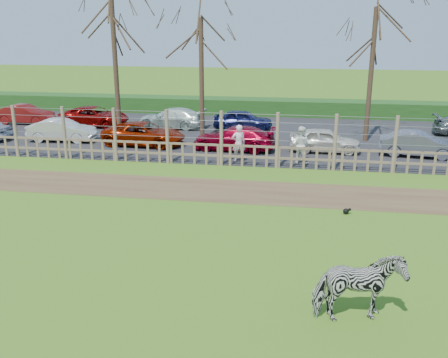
# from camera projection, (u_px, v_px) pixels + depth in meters

# --- Properties ---
(ground) EXTENTS (120.00, 120.00, 0.00)m
(ground) POSITION_uv_depth(u_px,v_px,m) (179.00, 236.00, 15.17)
(ground) COLOR olive
(ground) RESTS_ON ground
(dirt_strip) EXTENTS (34.00, 2.80, 0.01)m
(dirt_strip) POSITION_uv_depth(u_px,v_px,m) (207.00, 189.00, 19.41)
(dirt_strip) COLOR brown
(dirt_strip) RESTS_ON ground
(asphalt) EXTENTS (44.00, 13.00, 0.04)m
(asphalt) POSITION_uv_depth(u_px,v_px,m) (240.00, 135.00, 28.83)
(asphalt) COLOR #232326
(asphalt) RESTS_ON ground
(hedge) EXTENTS (46.00, 2.00, 1.10)m
(hedge) POSITION_uv_depth(u_px,v_px,m) (252.00, 107.00, 35.27)
(hedge) COLOR #1E4716
(hedge) RESTS_ON ground
(fence) EXTENTS (30.16, 0.16, 2.50)m
(fence) POSITION_uv_depth(u_px,v_px,m) (221.00, 148.00, 22.47)
(fence) COLOR brown
(fence) RESTS_ON ground
(tree_left) EXTENTS (4.80, 4.80, 7.88)m
(tree_left) POSITION_uv_depth(u_px,v_px,m) (114.00, 35.00, 26.26)
(tree_left) COLOR #3D2B1E
(tree_left) RESTS_ON ground
(tree_mid) EXTENTS (4.80, 4.80, 6.83)m
(tree_mid) POSITION_uv_depth(u_px,v_px,m) (201.00, 49.00, 26.74)
(tree_mid) COLOR #3D2B1E
(tree_mid) RESTS_ON ground
(tree_right) EXTENTS (4.80, 4.80, 7.35)m
(tree_right) POSITION_uv_depth(u_px,v_px,m) (374.00, 42.00, 25.75)
(tree_right) COLOR #3D2B1E
(tree_right) RESTS_ON ground
(zebra) EXTENTS (2.05, 1.36, 1.59)m
(zebra) POSITION_uv_depth(u_px,v_px,m) (358.00, 288.00, 10.63)
(zebra) COLOR gray
(zebra) RESTS_ON ground
(visitor_a) EXTENTS (0.72, 0.58, 1.72)m
(visitor_a) POSITION_uv_depth(u_px,v_px,m) (239.00, 143.00, 23.01)
(visitor_a) COLOR silver
(visitor_a) RESTS_ON asphalt
(visitor_b) EXTENTS (0.99, 0.86, 1.72)m
(visitor_b) POSITION_uv_depth(u_px,v_px,m) (300.00, 145.00, 22.66)
(visitor_b) COLOR white
(visitor_b) RESTS_ON asphalt
(crow) EXTENTS (0.27, 0.20, 0.22)m
(crow) POSITION_uv_depth(u_px,v_px,m) (346.00, 211.00, 16.90)
(crow) COLOR black
(crow) RESTS_ON ground
(car_1) EXTENTS (3.70, 1.46, 1.20)m
(car_1) POSITION_uv_depth(u_px,v_px,m) (62.00, 130.00, 27.07)
(car_1) COLOR silver
(car_1) RESTS_ON asphalt
(car_2) EXTENTS (4.45, 2.30, 1.20)m
(car_2) POSITION_uv_depth(u_px,v_px,m) (144.00, 134.00, 26.19)
(car_2) COLOR #851801
(car_2) RESTS_ON asphalt
(car_3) EXTENTS (4.25, 2.00, 1.20)m
(car_3) POSITION_uv_depth(u_px,v_px,m) (234.00, 138.00, 25.17)
(car_3) COLOR maroon
(car_3) RESTS_ON asphalt
(car_4) EXTENTS (3.52, 1.42, 1.20)m
(car_4) POSITION_uv_depth(u_px,v_px,m) (325.00, 140.00, 24.79)
(car_4) COLOR silver
(car_4) RESTS_ON asphalt
(car_5) EXTENTS (3.78, 1.75, 1.20)m
(car_5) POSITION_uv_depth(u_px,v_px,m) (419.00, 144.00, 23.95)
(car_5) COLOR slate
(car_5) RESTS_ON asphalt
(car_7) EXTENTS (3.66, 1.31, 1.20)m
(car_7) POSITION_uv_depth(u_px,v_px,m) (25.00, 114.00, 31.83)
(car_7) COLOR maroon
(car_7) RESTS_ON asphalt
(car_8) EXTENTS (4.46, 2.33, 1.20)m
(car_8) POSITION_uv_depth(u_px,v_px,m) (94.00, 116.00, 31.11)
(car_8) COLOR #820604
(car_8) RESTS_ON asphalt
(car_9) EXTENTS (4.29, 2.10, 1.20)m
(car_9) POSITION_uv_depth(u_px,v_px,m) (172.00, 118.00, 30.61)
(car_9) COLOR silver
(car_9) RESTS_ON asphalt
(car_10) EXTENTS (3.56, 1.51, 1.20)m
(car_10) POSITION_uv_depth(u_px,v_px,m) (243.00, 120.00, 29.97)
(car_10) COLOR #191D51
(car_10) RESTS_ON asphalt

